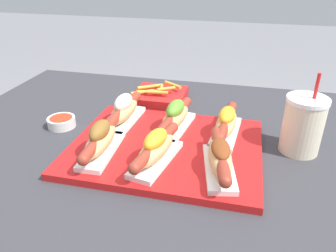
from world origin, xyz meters
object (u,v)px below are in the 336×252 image
object	(u,v)px
hot_dog_0	(101,140)
hot_dog_3	(124,110)
serving_tray	(166,147)
sauce_bowl	(61,122)
fries_basket	(159,96)
hot_dog_1	(156,148)
drink_cup	(303,125)
hot_dog_4	(175,117)
hot_dog_2	(220,157)
hot_dog_5	(226,123)

from	to	relation	value
hot_dog_0	hot_dog_3	bearing A→B (deg)	91.08
serving_tray	sauce_bowl	distance (m)	0.32
sauce_bowl	fries_basket	size ratio (longest dim) A/B	0.47
hot_dog_1	fries_basket	xyz separation A→B (m)	(-0.09, 0.37, -0.03)
drink_cup	hot_dog_4	bearing A→B (deg)	178.57
sauce_bowl	hot_dog_4	bearing A→B (deg)	5.12
hot_dog_3	fries_basket	world-z (taller)	hot_dog_3
hot_dog_1	hot_dog_3	world-z (taller)	hot_dog_3
hot_dog_2	hot_dog_4	bearing A→B (deg)	129.06
hot_dog_1	drink_cup	xyz separation A→B (m)	(0.32, 0.16, 0.02)
hot_dog_0	hot_dog_4	size ratio (longest dim) A/B	1.01
hot_dog_2	hot_dog_5	xyz separation A→B (m)	(0.00, 0.16, 0.00)
hot_dog_0	hot_dog_4	xyz separation A→B (m)	(0.14, 0.16, 0.00)
fries_basket	drink_cup	bearing A→B (deg)	-27.29
serving_tray	hot_dog_3	distance (m)	0.17
hot_dog_5	drink_cup	world-z (taller)	drink_cup
hot_dog_0	hot_dog_1	size ratio (longest dim) A/B	1.02
fries_basket	sauce_bowl	bearing A→B (deg)	-133.81
hot_dog_3	drink_cup	xyz separation A→B (m)	(0.46, -0.01, 0.02)
sauce_bowl	drink_cup	xyz separation A→B (m)	(0.64, 0.02, 0.06)
fries_basket	hot_dog_2	bearing A→B (deg)	-57.95
hot_dog_0	hot_dog_5	xyz separation A→B (m)	(0.28, 0.16, -0.00)
hot_dog_0	sauce_bowl	world-z (taller)	hot_dog_0
hot_dog_5	drink_cup	distance (m)	0.18
hot_dog_5	hot_dog_2	bearing A→B (deg)	-90.19
hot_dog_4	drink_cup	xyz separation A→B (m)	(0.31, -0.01, 0.02)
hot_dog_0	sauce_bowl	xyz separation A→B (m)	(-0.18, 0.13, -0.04)
hot_dog_1	sauce_bowl	distance (m)	0.34
hot_dog_2	fries_basket	world-z (taller)	hot_dog_2
hot_dog_4	serving_tray	bearing A→B (deg)	-93.01
hot_dog_0	hot_dog_1	xyz separation A→B (m)	(0.13, -0.01, -0.00)
fries_basket	hot_dog_4	bearing A→B (deg)	-64.48
serving_tray	hot_dog_4	distance (m)	0.09
hot_dog_5	sauce_bowl	distance (m)	0.46
serving_tray	fries_basket	xyz separation A→B (m)	(-0.09, 0.29, 0.01)
serving_tray	hot_dog_3	bearing A→B (deg)	147.69
hot_dog_2	hot_dog_5	size ratio (longest dim) A/B	0.99
drink_cup	fries_basket	distance (m)	0.47
hot_dog_1	hot_dog_4	xyz separation A→B (m)	(0.01, 0.16, 0.00)
hot_dog_2	drink_cup	size ratio (longest dim) A/B	1.05
fries_basket	serving_tray	bearing A→B (deg)	-72.07
hot_dog_3	fries_basket	bearing A→B (deg)	76.50
hot_dog_4	hot_dog_5	world-z (taller)	hot_dog_4
hot_dog_2	drink_cup	bearing A→B (deg)	40.83
serving_tray	hot_dog_5	bearing A→B (deg)	30.49
hot_dog_5	hot_dog_4	bearing A→B (deg)	179.01
serving_tray	drink_cup	bearing A→B (deg)	13.39
hot_dog_2	drink_cup	xyz separation A→B (m)	(0.18, 0.16, 0.02)
hot_dog_3	hot_dog_4	xyz separation A→B (m)	(0.15, -0.01, -0.00)
fries_basket	hot_dog_1	bearing A→B (deg)	-76.34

